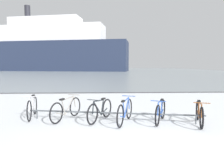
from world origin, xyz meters
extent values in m
cube|color=gray|center=(0.00, 65.00, -0.04)|extent=(80.00, 110.00, 0.08)
cube|color=#47474C|center=(0.00, 10.00, -0.02)|extent=(80.00, 0.50, 0.05)
cylinder|color=#4C5156|center=(-0.18, 3.01, 0.28)|extent=(5.79, 1.05, 0.05)
cylinder|color=#4C5156|center=(-2.78, 3.46, 0.14)|extent=(0.04, 0.04, 0.28)
cylinder|color=#4C5156|center=(2.43, 2.56, 0.14)|extent=(0.04, 0.04, 0.28)
torus|color=black|center=(-2.92, 3.11, 0.35)|extent=(0.14, 0.70, 0.70)
torus|color=black|center=(-3.06, 4.12, 0.35)|extent=(0.14, 0.70, 0.70)
cylinder|color=silver|center=(-2.97, 3.44, 0.48)|extent=(0.11, 0.54, 0.59)
cylinder|color=silver|center=(-3.01, 3.77, 0.45)|extent=(0.06, 0.19, 0.53)
cylinder|color=silver|center=(-2.98, 3.52, 0.74)|extent=(0.13, 0.67, 0.09)
cylinder|color=silver|center=(-3.03, 3.91, 0.27)|extent=(0.10, 0.45, 0.19)
cylinder|color=silver|center=(-2.92, 3.15, 0.55)|extent=(0.05, 0.12, 0.42)
cube|color=black|center=(-3.02, 3.85, 0.75)|extent=(0.11, 0.21, 0.05)
cylinder|color=silver|center=(-2.93, 3.19, 0.81)|extent=(0.46, 0.09, 0.02)
torus|color=black|center=(-1.51, 3.79, 0.34)|extent=(0.32, 0.64, 0.69)
torus|color=black|center=(-1.96, 2.79, 0.34)|extent=(0.32, 0.64, 0.69)
cylinder|color=gray|center=(-1.65, 3.46, 0.47)|extent=(0.27, 0.54, 0.58)
cylinder|color=gray|center=(-1.80, 3.14, 0.44)|extent=(0.11, 0.20, 0.52)
cylinder|color=gray|center=(-1.69, 3.39, 0.72)|extent=(0.33, 0.66, 0.08)
cylinder|color=gray|center=(-1.86, 3.00, 0.27)|extent=(0.23, 0.45, 0.19)
cylinder|color=gray|center=(-1.52, 3.75, 0.54)|extent=(0.08, 0.12, 0.41)
cube|color=black|center=(-1.83, 3.06, 0.74)|extent=(0.16, 0.22, 0.05)
cylinder|color=gray|center=(-1.54, 3.71, 0.79)|extent=(0.43, 0.21, 0.02)
torus|color=black|center=(-0.82, 2.63, 0.33)|extent=(0.35, 0.61, 0.67)
torus|color=black|center=(-0.35, 3.53, 0.33)|extent=(0.35, 0.61, 0.67)
cylinder|color=#1E2328|center=(-0.67, 2.93, 0.45)|extent=(0.28, 0.49, 0.56)
cylinder|color=#1E2328|center=(-0.51, 3.22, 0.43)|extent=(0.12, 0.18, 0.50)
cylinder|color=#1E2328|center=(-0.63, 2.99, 0.70)|extent=(0.33, 0.60, 0.08)
cylinder|color=#1E2328|center=(-0.45, 3.34, 0.26)|extent=(0.23, 0.41, 0.18)
cylinder|color=#1E2328|center=(-0.80, 2.67, 0.53)|extent=(0.08, 0.12, 0.39)
cube|color=black|center=(-0.48, 3.28, 0.71)|extent=(0.16, 0.21, 0.05)
cylinder|color=#1E2328|center=(-0.78, 2.70, 0.77)|extent=(0.42, 0.23, 0.02)
torus|color=black|center=(0.41, 3.31, 0.35)|extent=(0.29, 0.67, 0.70)
torus|color=black|center=(0.02, 2.31, 0.35)|extent=(0.29, 0.67, 0.70)
cylinder|color=#3359B2|center=(0.29, 2.99, 0.47)|extent=(0.24, 0.54, 0.59)
cylinder|color=#3359B2|center=(0.16, 2.66, 0.45)|extent=(0.10, 0.20, 0.53)
cylinder|color=#3359B2|center=(0.26, 2.91, 0.73)|extent=(0.29, 0.67, 0.08)
cylinder|color=#3359B2|center=(0.11, 2.52, 0.27)|extent=(0.20, 0.45, 0.19)
cylinder|color=#3359B2|center=(0.40, 3.27, 0.55)|extent=(0.08, 0.12, 0.42)
cube|color=black|center=(0.13, 2.58, 0.75)|extent=(0.15, 0.22, 0.05)
cylinder|color=#3359B2|center=(0.38, 3.24, 0.81)|extent=(0.44, 0.19, 0.02)
torus|color=black|center=(1.16, 2.40, 0.33)|extent=(0.33, 0.62, 0.66)
torus|color=black|center=(1.58, 3.27, 0.33)|extent=(0.33, 0.62, 0.66)
cylinder|color=#3359B2|center=(1.30, 2.68, 0.45)|extent=(0.26, 0.48, 0.56)
cylinder|color=#3359B2|center=(1.44, 2.97, 0.42)|extent=(0.11, 0.18, 0.50)
cylinder|color=#3359B2|center=(1.33, 2.75, 0.69)|extent=(0.31, 0.58, 0.08)
cylinder|color=#3359B2|center=(1.49, 3.09, 0.26)|extent=(0.22, 0.40, 0.18)
cylinder|color=#3359B2|center=(1.18, 2.43, 0.52)|extent=(0.08, 0.11, 0.39)
cube|color=black|center=(1.47, 3.03, 0.71)|extent=(0.16, 0.21, 0.05)
cylinder|color=#3359B2|center=(1.19, 2.47, 0.76)|extent=(0.42, 0.22, 0.02)
torus|color=black|center=(2.36, 2.08, 0.33)|extent=(0.26, 0.64, 0.66)
torus|color=black|center=(2.69, 3.04, 0.33)|extent=(0.26, 0.64, 0.66)
cylinder|color=brown|center=(2.47, 2.39, 0.44)|extent=(0.21, 0.52, 0.55)
cylinder|color=brown|center=(2.58, 2.71, 0.42)|extent=(0.09, 0.19, 0.49)
cylinder|color=brown|center=(2.50, 2.46, 0.68)|extent=(0.25, 0.64, 0.08)
cylinder|color=brown|center=(2.62, 2.84, 0.25)|extent=(0.18, 0.43, 0.18)
cylinder|color=brown|center=(2.38, 2.11, 0.52)|extent=(0.07, 0.12, 0.38)
cube|color=black|center=(2.60, 2.78, 0.70)|extent=(0.14, 0.22, 0.05)
cylinder|color=brown|center=(2.39, 2.15, 0.76)|extent=(0.44, 0.17, 0.02)
cube|color=#232D47|center=(-17.14, 62.10, 4.46)|extent=(49.25, 18.90, 8.91)
cube|color=white|center=(-18.33, 62.34, 11.36)|extent=(37.13, 15.11, 4.90)
cube|color=white|center=(-18.33, 62.34, 15.06)|extent=(22.64, 10.84, 2.50)
cylinder|color=#26262D|center=(-24.25, 63.54, 18.31)|extent=(1.71, 1.71, 4.01)
camera|label=1|loc=(-0.46, -3.66, 1.86)|focal=33.07mm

